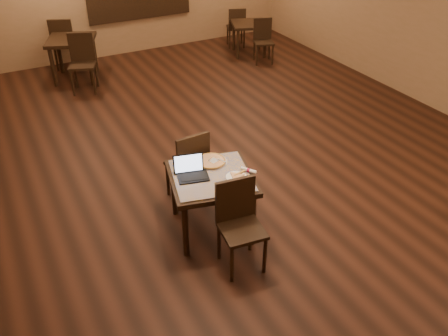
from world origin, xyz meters
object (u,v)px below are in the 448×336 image
laptop (191,171)px  other_table_a_chair_far (236,25)px  tiled_table (211,183)px  pizza_pan (211,162)px  other_table_b (72,45)px  other_table_a_chair_near (263,38)px  other_table_b_chair_near (82,59)px  other_table_b_chair_far (64,41)px  chair_main_far (190,163)px  chair_main_near (239,219)px  other_table_a (249,28)px

laptop → other_table_a_chair_far: bearing=70.8°
tiled_table → pizza_pan: (0.12, 0.24, 0.11)m
other_table_a_chair_far → other_table_b: size_ratio=0.80×
other_table_a_chair_near → other_table_b_chair_near: size_ratio=0.86×
pizza_pan → other_table_b_chair_near: (-0.39, 4.56, -0.17)m
other_table_b_chair_near → laptop: bearing=-67.3°
tiled_table → other_table_a_chair_far: bearing=72.0°
tiled_table → other_table_b_chair_far: size_ratio=1.05×
chair_main_far → other_table_a_chair_far: size_ratio=1.11×
chair_main_near → other_table_b: (-0.32, 6.04, 0.12)m
other_table_a_chair_near → other_table_a_chair_far: bearing=113.1°
pizza_pan → other_table_a_chair_far: bearing=58.0°
chair_main_far → laptop: 0.60m
laptop → other_table_b_chair_far: other_table_b_chair_far is taller
laptop → other_table_a: size_ratio=0.40×
laptop → other_table_b: bearing=105.7°
other_table_a_chair_near → other_table_b: 3.93m
chair_main_near → other_table_b: 6.05m
tiled_table → chair_main_near: bearing=-75.3°
other_table_a_chair_near → tiled_table: bearing=-107.7°
chair_main_far → other_table_b_chair_near: size_ratio=0.95×
laptop → other_table_b_chair_far: bearing=105.9°
other_table_b_chair_far → chair_main_far: bearing=115.4°
chair_main_far → pizza_pan: (0.11, -0.37, 0.20)m
other_table_a → other_table_b: (-3.80, 0.38, 0.10)m
chair_main_far → laptop: chair_main_far is taller
laptop → other_table_a_chair_near: bearing=64.5°
pizza_pan → other_table_b: 5.21m
chair_main_near → chair_main_far: size_ratio=1.00×
tiled_table → other_table_a_chair_near: bearing=65.9°
tiled_table → other_table_a_chair_far: other_table_a_chair_far is taller
other_table_a_chair_near → other_table_b: other_table_a_chair_near is taller
other_table_a_chair_near → other_table_a_chair_far: size_ratio=1.00×
other_table_a → other_table_b: other_table_b is taller
laptop → other_table_a_chair_near: laptop is taller
other_table_a → other_table_a_chair_far: (-0.03, 0.53, -0.07)m
tiled_table → laptop: laptop is taller
tiled_table → other_table_a: size_ratio=1.15×
other_table_b → chair_main_far: bearing=-64.5°
other_table_a → other_table_a_chair_near: bearing=-66.9°
pizza_pan → chair_main_near: bearing=-97.3°
other_table_b_chair_far → other_table_a_chair_near: bearing=-180.0°
pizza_pan → laptop: bearing=-157.0°
laptop → pizza_pan: bearing=37.6°
laptop → other_table_a_chair_near: 5.78m
other_table_b_chair_far → tiled_table: bearing=115.0°
other_table_a_chair_near → other_table_a_chair_far: (-0.05, 1.07, 0.00)m
chair_main_far → pizza_pan: 0.44m
other_table_a_chair_far → laptop: bearing=76.4°
chair_main_far → other_table_b_chair_near: other_table_b_chair_near is taller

